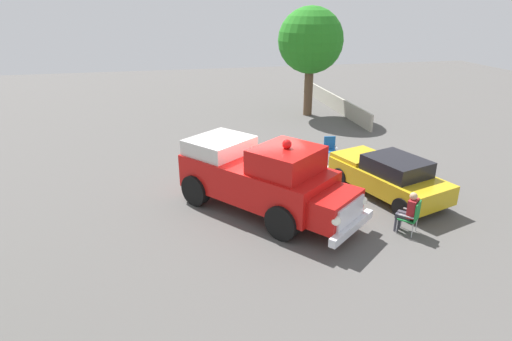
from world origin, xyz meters
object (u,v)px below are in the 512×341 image
(vintage_fire_truck, at_px, (262,176))
(oak_tree_left, at_px, (311,41))
(classic_hot_rod, at_px, (387,175))
(lawn_chair_near_truck, at_px, (413,215))
(lawn_chair_by_car, at_px, (330,147))
(spectator_seated, at_px, (408,211))

(vintage_fire_truck, xyz_separation_m, oak_tree_left, (11.47, -5.45, 3.00))
(oak_tree_left, bearing_deg, classic_hot_rod, 175.13)
(vintage_fire_truck, bearing_deg, oak_tree_left, -25.41)
(classic_hot_rod, relative_size, lawn_chair_near_truck, 4.62)
(oak_tree_left, bearing_deg, lawn_chair_by_car, 168.09)
(lawn_chair_near_truck, bearing_deg, classic_hot_rod, -12.76)
(classic_hot_rod, bearing_deg, spectator_seated, 164.83)
(lawn_chair_near_truck, relative_size, lawn_chair_by_car, 1.00)
(lawn_chair_by_car, bearing_deg, spectator_seated, 179.63)
(lawn_chair_near_truck, bearing_deg, vintage_fire_truck, 59.22)
(spectator_seated, bearing_deg, lawn_chair_near_truck, -136.82)
(lawn_chair_near_truck, bearing_deg, spectator_seated, 43.18)
(vintage_fire_truck, distance_m, lawn_chair_by_car, 5.54)
(classic_hot_rod, xyz_separation_m, spectator_seated, (-2.49, 0.67, -0.05))
(classic_hot_rod, distance_m, lawn_chair_by_car, 3.74)
(lawn_chair_near_truck, xyz_separation_m, oak_tree_left, (13.80, -1.54, 3.61))
(classic_hot_rod, relative_size, spectator_seated, 3.66)
(lawn_chair_near_truck, relative_size, spectator_seated, 0.79)
(classic_hot_rod, xyz_separation_m, lawn_chair_by_car, (3.68, 0.63, -0.16))
(lawn_chair_near_truck, bearing_deg, lawn_chair_by_car, 0.45)
(vintage_fire_truck, distance_m, classic_hot_rod, 4.52)
(vintage_fire_truck, xyz_separation_m, classic_hot_rod, (0.25, -4.49, -0.45))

